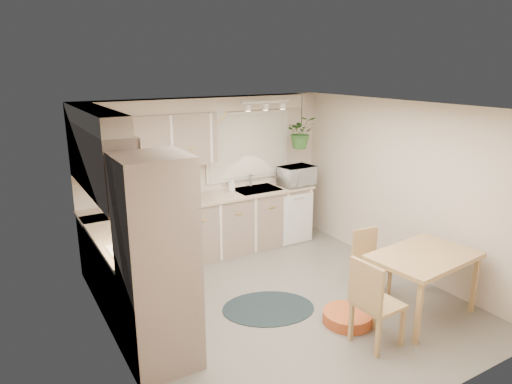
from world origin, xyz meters
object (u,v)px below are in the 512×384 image
at_px(pet_bed, 347,317).
at_px(microwave, 297,174).
at_px(dining_table, 421,285).
at_px(chair_back, 372,264).
at_px(braided_rug, 268,308).
at_px(chair_left, 378,301).

height_order(pet_bed, microwave, microwave).
relative_size(dining_table, chair_back, 1.45).
xyz_separation_m(braided_rug, pet_bed, (0.62, -0.72, 0.06)).
relative_size(pet_bed, microwave, 0.99).
height_order(chair_left, braided_rug, chair_left).
bearing_deg(pet_bed, braided_rug, 130.93).
relative_size(braided_rug, microwave, 1.97).
distance_m(dining_table, chair_left, 0.88).
relative_size(chair_back, pet_bed, 1.48).
bearing_deg(chair_left, pet_bed, 175.48).
height_order(dining_table, braided_rug, dining_table).
relative_size(chair_left, chair_back, 1.15).
distance_m(braided_rug, microwave, 2.64).
bearing_deg(pet_bed, microwave, 67.74).
height_order(chair_left, microwave, microwave).
distance_m(chair_left, microwave, 3.15).
xyz_separation_m(pet_bed, microwave, (1.01, 2.46, 1.07)).
bearing_deg(chair_back, chair_left, 55.27).
height_order(chair_back, braided_rug, chair_back).
bearing_deg(dining_table, chair_back, 102.08).
xyz_separation_m(chair_left, microwave, (1.02, 2.91, 0.65)).
bearing_deg(dining_table, microwave, 86.71).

